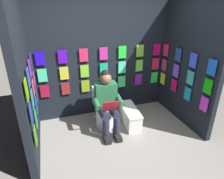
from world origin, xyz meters
name	(u,v)px	position (x,y,z in m)	size (l,w,h in m)	color
ground_plane	(134,160)	(0.00, 0.00, 0.00)	(30.00, 30.00, 0.00)	gray
display_wall_back	(103,61)	(0.00, -1.70, 1.17)	(2.92, 0.14, 2.34)	black
display_wall_left	(188,66)	(-1.46, -0.83, 1.17)	(0.14, 1.65, 2.34)	black
display_wall_right	(25,84)	(1.46, -0.83, 1.17)	(0.14, 1.65, 2.34)	black
toilet	(104,110)	(0.15, -1.13, 0.33)	(0.41, 0.56, 0.77)	white
person_reading	(107,103)	(0.15, -0.90, 0.60)	(0.53, 0.69, 1.19)	#286B42
comic_longbox_near	(130,116)	(-0.34, -0.96, 0.18)	(0.35, 0.80, 0.35)	white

